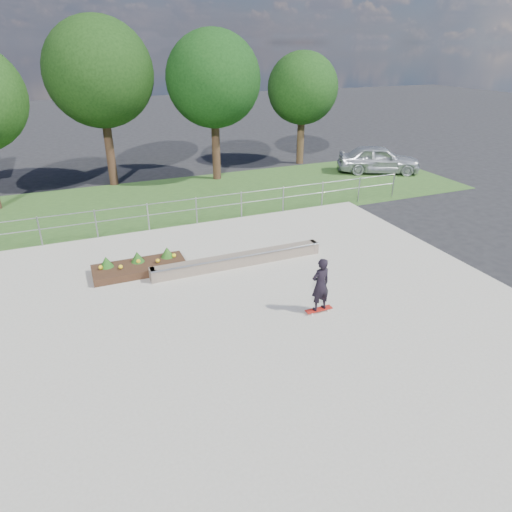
{
  "coord_description": "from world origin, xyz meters",
  "views": [
    {
      "loc": [
        -4.58,
        -10.05,
        6.96
      ],
      "look_at": [
        0.2,
        1.5,
        1.1
      ],
      "focal_mm": 32.0,
      "sensor_mm": 36.0,
      "label": 1
    }
  ],
  "objects_px": {
    "grind_ledge": "(239,260)",
    "parked_car": "(379,159)",
    "planter_bed": "(139,266)",
    "skateboarder": "(320,285)"
  },
  "relations": [
    {
      "from": "grind_ledge",
      "to": "parked_car",
      "type": "distance_m",
      "value": 14.74
    },
    {
      "from": "planter_bed",
      "to": "parked_car",
      "type": "height_order",
      "value": "parked_car"
    },
    {
      "from": "planter_bed",
      "to": "parked_car",
      "type": "xyz_separation_m",
      "value": [
        15.16,
        7.72,
        0.55
      ]
    },
    {
      "from": "grind_ledge",
      "to": "skateboarder",
      "type": "bearing_deg",
      "value": -73.7
    },
    {
      "from": "grind_ledge",
      "to": "planter_bed",
      "type": "relative_size",
      "value": 2.0
    },
    {
      "from": "grind_ledge",
      "to": "skateboarder",
      "type": "relative_size",
      "value": 3.63
    },
    {
      "from": "skateboarder",
      "to": "parked_car",
      "type": "bearing_deg",
      "value": 48.3
    },
    {
      "from": "planter_bed",
      "to": "parked_car",
      "type": "bearing_deg",
      "value": 27.0
    },
    {
      "from": "grind_ledge",
      "to": "parked_car",
      "type": "height_order",
      "value": "parked_car"
    },
    {
      "from": "skateboarder",
      "to": "parked_car",
      "type": "relative_size",
      "value": 0.35
    }
  ]
}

